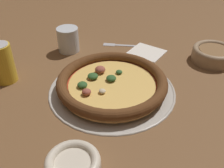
{
  "coord_description": "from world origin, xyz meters",
  "views": [
    {
      "loc": [
        0.5,
        -0.38,
        0.47
      ],
      "look_at": [
        0.0,
        0.0,
        0.02
      ],
      "focal_mm": 42.0,
      "sensor_mm": 36.0,
      "label": 1
    }
  ],
  "objects_px": {
    "bowl_near": "(73,166)",
    "beverage_can": "(3,63)",
    "bowl_far": "(213,54)",
    "napkin": "(147,52)",
    "pizza_tray": "(112,89)",
    "pizza": "(112,83)",
    "fork": "(122,45)",
    "drinking_cup": "(68,40)"
  },
  "relations": [
    {
      "from": "napkin",
      "to": "fork",
      "type": "distance_m",
      "value": 0.11
    },
    {
      "from": "pizza",
      "to": "bowl_far",
      "type": "xyz_separation_m",
      "value": [
        0.08,
        0.39,
        -0.0
      ]
    },
    {
      "from": "fork",
      "to": "beverage_can",
      "type": "xyz_separation_m",
      "value": [
        -0.04,
        -0.44,
        0.06
      ]
    },
    {
      "from": "pizza_tray",
      "to": "pizza",
      "type": "height_order",
      "value": "pizza"
    },
    {
      "from": "pizza",
      "to": "bowl_far",
      "type": "bearing_deg",
      "value": 78.86
    },
    {
      "from": "napkin",
      "to": "bowl_near",
      "type": "bearing_deg",
      "value": -59.15
    },
    {
      "from": "pizza",
      "to": "beverage_can",
      "type": "distance_m",
      "value": 0.33
    },
    {
      "from": "bowl_near",
      "to": "bowl_far",
      "type": "distance_m",
      "value": 0.63
    },
    {
      "from": "bowl_near",
      "to": "napkin",
      "type": "relative_size",
      "value": 0.78
    },
    {
      "from": "pizza",
      "to": "fork",
      "type": "height_order",
      "value": "pizza"
    },
    {
      "from": "napkin",
      "to": "pizza_tray",
      "type": "bearing_deg",
      "value": -66.57
    },
    {
      "from": "bowl_far",
      "to": "napkin",
      "type": "xyz_separation_m",
      "value": [
        -0.18,
        -0.14,
        -0.02
      ]
    },
    {
      "from": "pizza_tray",
      "to": "drinking_cup",
      "type": "height_order",
      "value": "drinking_cup"
    },
    {
      "from": "pizza_tray",
      "to": "pizza",
      "type": "distance_m",
      "value": 0.02
    },
    {
      "from": "napkin",
      "to": "fork",
      "type": "relative_size",
      "value": 1.09
    },
    {
      "from": "bowl_near",
      "to": "beverage_can",
      "type": "height_order",
      "value": "beverage_can"
    },
    {
      "from": "bowl_near",
      "to": "bowl_far",
      "type": "relative_size",
      "value": 0.78
    },
    {
      "from": "pizza",
      "to": "beverage_can",
      "type": "relative_size",
      "value": 2.61
    },
    {
      "from": "pizza",
      "to": "fork",
      "type": "distance_m",
      "value": 0.29
    },
    {
      "from": "napkin",
      "to": "fork",
      "type": "bearing_deg",
      "value": -160.48
    },
    {
      "from": "bowl_far",
      "to": "fork",
      "type": "relative_size",
      "value": 1.08
    },
    {
      "from": "drinking_cup",
      "to": "fork",
      "type": "height_order",
      "value": "drinking_cup"
    },
    {
      "from": "pizza_tray",
      "to": "drinking_cup",
      "type": "distance_m",
      "value": 0.3
    },
    {
      "from": "drinking_cup",
      "to": "beverage_can",
      "type": "distance_m",
      "value": 0.26
    },
    {
      "from": "bowl_near",
      "to": "fork",
      "type": "height_order",
      "value": "bowl_near"
    },
    {
      "from": "bowl_far",
      "to": "beverage_can",
      "type": "bearing_deg",
      "value": -117.39
    },
    {
      "from": "pizza_tray",
      "to": "bowl_near",
      "type": "xyz_separation_m",
      "value": [
        0.18,
        -0.24,
        0.02
      ]
    },
    {
      "from": "pizza_tray",
      "to": "pizza",
      "type": "xyz_separation_m",
      "value": [
        -0.0,
        -0.0,
        0.02
      ]
    },
    {
      "from": "napkin",
      "to": "fork",
      "type": "height_order",
      "value": "napkin"
    },
    {
      "from": "fork",
      "to": "beverage_can",
      "type": "height_order",
      "value": "beverage_can"
    },
    {
      "from": "pizza_tray",
      "to": "beverage_can",
      "type": "height_order",
      "value": "beverage_can"
    },
    {
      "from": "napkin",
      "to": "beverage_can",
      "type": "height_order",
      "value": "beverage_can"
    },
    {
      "from": "bowl_near",
      "to": "bowl_far",
      "type": "bearing_deg",
      "value": 99.76
    },
    {
      "from": "bowl_near",
      "to": "pizza",
      "type": "bearing_deg",
      "value": 127.54
    },
    {
      "from": "pizza_tray",
      "to": "napkin",
      "type": "distance_m",
      "value": 0.26
    },
    {
      "from": "pizza_tray",
      "to": "bowl_far",
      "type": "distance_m",
      "value": 0.39
    },
    {
      "from": "beverage_can",
      "to": "drinking_cup",
      "type": "bearing_deg",
      "value": 101.98
    },
    {
      "from": "bowl_near",
      "to": "fork",
      "type": "relative_size",
      "value": 0.85
    },
    {
      "from": "pizza",
      "to": "fork",
      "type": "bearing_deg",
      "value": 134.7
    },
    {
      "from": "pizza_tray",
      "to": "beverage_can",
      "type": "relative_size",
      "value": 3.02
    },
    {
      "from": "drinking_cup",
      "to": "fork",
      "type": "relative_size",
      "value": 0.67
    },
    {
      "from": "bowl_far",
      "to": "napkin",
      "type": "relative_size",
      "value": 1.0
    }
  ]
}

